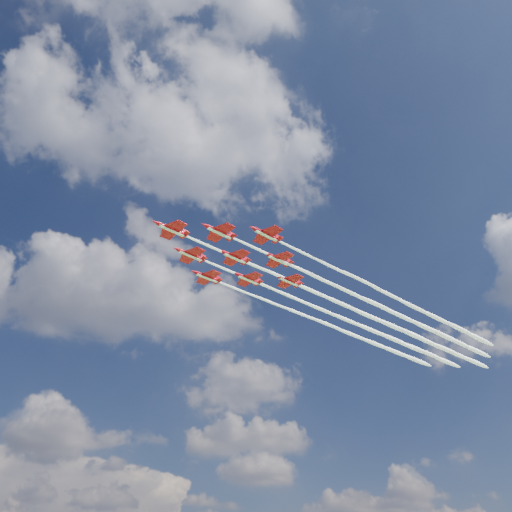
# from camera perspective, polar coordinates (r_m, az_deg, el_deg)

# --- Properties ---
(jet_lead) EXTENTS (104.19, 61.09, 2.62)m
(jet_lead) POSITION_cam_1_polar(r_m,az_deg,el_deg) (160.47, 7.77, -4.57)
(jet_lead) COLOR #B00915
(jet_row2_port) EXTENTS (104.19, 61.09, 2.62)m
(jet_row2_port) POSITION_cam_1_polar(r_m,az_deg,el_deg) (163.54, 12.01, -4.70)
(jet_row2_port) COLOR #B00915
(jet_row2_starb) EXTENTS (104.19, 61.09, 2.62)m
(jet_row2_starb) POSITION_cam_1_polar(r_m,az_deg,el_deg) (171.28, 8.53, -6.49)
(jet_row2_starb) COLOR #B00915
(jet_row3_port) EXTENTS (104.19, 61.09, 2.62)m
(jet_row3_port) POSITION_cam_1_polar(r_m,az_deg,el_deg) (167.46, 16.08, -4.80)
(jet_row3_port) COLOR #B00915
(jet_row3_centre) EXTENTS (104.19, 61.09, 2.62)m
(jet_row3_centre) POSITION_cam_1_polar(r_m,az_deg,el_deg) (174.49, 12.51, -6.57)
(jet_row3_centre) COLOR #B00915
(jet_row3_starb) EXTENTS (104.19, 61.09, 2.62)m
(jet_row3_starb) POSITION_cam_1_polar(r_m,az_deg,el_deg) (182.29, 9.21, -8.18)
(jet_row3_starb) COLOR #B00915
(jet_row4_port) EXTENTS (104.19, 61.09, 2.62)m
(jet_row4_port) POSITION_cam_1_polar(r_m,az_deg,el_deg) (178.50, 16.33, -6.63)
(jet_row4_port) COLOR #B00915
(jet_row4_starb) EXTENTS (104.19, 61.09, 2.62)m
(jet_row4_starb) POSITION_cam_1_polar(r_m,az_deg,el_deg) (185.61, 12.95, -8.23)
(jet_row4_starb) COLOR #B00915
(jet_tail) EXTENTS (104.19, 61.09, 2.62)m
(jet_tail) POSITION_cam_1_polar(r_m,az_deg,el_deg) (189.69, 16.55, -8.24)
(jet_tail) COLOR #B00915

